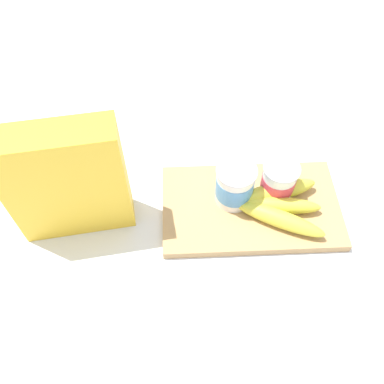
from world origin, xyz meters
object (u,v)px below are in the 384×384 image
object	(u,v)px
banana_bunch	(277,204)
yogurt_cup_front	(235,185)
cutting_board	(251,207)
cereal_box	(67,182)
yogurt_cup_back	(278,181)

from	to	relation	value
banana_bunch	yogurt_cup_front	bearing A→B (deg)	159.64
cutting_board	cereal_box	bearing A→B (deg)	-178.50
cutting_board	yogurt_cup_back	size ratio (longest dim) A/B	4.24
yogurt_cup_front	yogurt_cup_back	world-z (taller)	yogurt_cup_front
yogurt_cup_front	banana_bunch	distance (m)	0.09
yogurt_cup_front	yogurt_cup_back	bearing A→B (deg)	5.23
cutting_board	yogurt_cup_front	distance (m)	0.07
cutting_board	cereal_box	world-z (taller)	cereal_box
cutting_board	banana_bunch	xyz separation A→B (m)	(0.05, -0.01, 0.03)
yogurt_cup_back	yogurt_cup_front	bearing A→B (deg)	-174.77
cutting_board	yogurt_cup_front	size ratio (longest dim) A/B	3.90
cutting_board	cereal_box	xyz separation A→B (m)	(-0.33, -0.01, 0.11)
cereal_box	banana_bunch	bearing A→B (deg)	171.98
cereal_box	banana_bunch	size ratio (longest dim) A/B	1.41
yogurt_cup_back	banana_bunch	world-z (taller)	yogurt_cup_back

